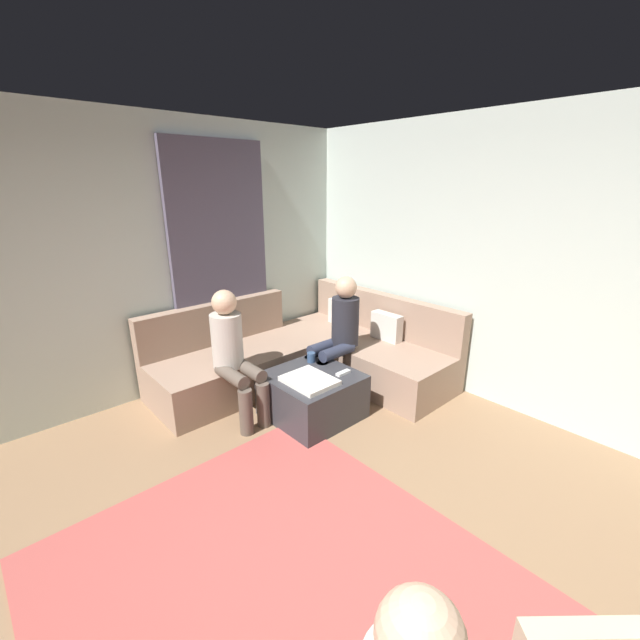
# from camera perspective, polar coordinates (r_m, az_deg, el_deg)

# --- Properties ---
(wall_back) EXTENTS (6.00, 0.12, 2.70)m
(wall_back) POSITION_cam_1_polar(r_m,az_deg,el_deg) (4.00, 31.22, 5.30)
(wall_back) COLOR silver
(wall_back) RESTS_ON ground_plane
(wall_left) EXTENTS (0.12, 6.00, 2.70)m
(wall_left) POSITION_cam_1_polar(r_m,az_deg,el_deg) (4.18, -30.14, 5.95)
(wall_left) COLOR silver
(wall_left) RESTS_ON ground_plane
(curtain_panel) EXTENTS (0.06, 1.10, 2.50)m
(curtain_panel) POSITION_cam_1_polar(r_m,az_deg,el_deg) (4.55, -13.56, 7.51)
(curtain_panel) COLOR #595166
(curtain_panel) RESTS_ON ground_plane
(area_rug) EXTENTS (2.60, 2.20, 0.01)m
(area_rug) POSITION_cam_1_polar(r_m,az_deg,el_deg) (2.62, -4.50, -34.01)
(area_rug) COLOR #AD4C47
(area_rug) RESTS_ON ground_plane
(sectional_couch) EXTENTS (2.10, 2.55, 0.87)m
(sectional_couch) POSITION_cam_1_polar(r_m,az_deg,el_deg) (4.55, -1.51, -4.79)
(sectional_couch) COLOR #9E7F6B
(sectional_couch) RESTS_ON ground_plane
(ottoman) EXTENTS (0.76, 0.76, 0.42)m
(ottoman) POSITION_cam_1_polar(r_m,az_deg,el_deg) (3.87, -1.08, -10.40)
(ottoman) COLOR #333338
(ottoman) RESTS_ON ground_plane
(folded_blanket) EXTENTS (0.44, 0.36, 0.04)m
(folded_blanket) POSITION_cam_1_polar(r_m,az_deg,el_deg) (3.63, -1.48, -8.40)
(folded_blanket) COLOR white
(folded_blanket) RESTS_ON ottoman
(coffee_mug) EXTENTS (0.08, 0.08, 0.10)m
(coffee_mug) POSITION_cam_1_polar(r_m,az_deg,el_deg) (4.01, -1.24, -5.20)
(coffee_mug) COLOR #334C72
(coffee_mug) RESTS_ON ottoman
(game_remote) EXTENTS (0.05, 0.15, 0.02)m
(game_remote) POSITION_cam_1_polar(r_m,az_deg,el_deg) (3.79, 3.24, -7.34)
(game_remote) COLOR white
(game_remote) RESTS_ON ottoman
(person_on_couch_back) EXTENTS (0.30, 0.60, 1.20)m
(person_on_couch_back) POSITION_cam_1_polar(r_m,az_deg,el_deg) (4.17, 2.57, -1.43)
(person_on_couch_back) COLOR #2D3347
(person_on_couch_back) RESTS_ON ground_plane
(person_on_couch_side) EXTENTS (0.60, 0.30, 1.20)m
(person_on_couch_side) POSITION_cam_1_polar(r_m,az_deg,el_deg) (3.75, -11.96, -4.24)
(person_on_couch_side) COLOR brown
(person_on_couch_side) RESTS_ON ground_plane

